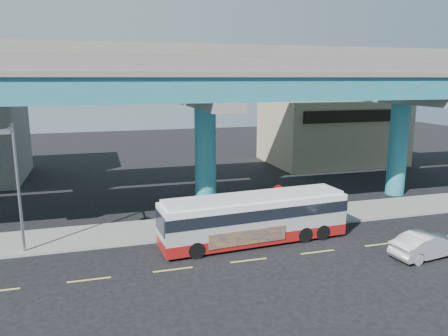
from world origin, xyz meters
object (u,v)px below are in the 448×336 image
object	(u,v)px
transit_bus	(255,217)
stop_sign	(278,196)
sedan	(427,245)
street_lamp	(15,170)

from	to	relation	value
transit_bus	stop_sign	world-z (taller)	transit_bus
transit_bus	sedan	distance (m)	9.28
transit_bus	sedan	size ratio (longest dim) A/B	2.60
transit_bus	street_lamp	bearing A→B (deg)	169.27
sedan	transit_bus	bearing A→B (deg)	51.94
stop_sign	street_lamp	bearing A→B (deg)	-154.76
transit_bus	sedan	xyz separation A→B (m)	(8.02, -4.59, -0.87)
transit_bus	stop_sign	bearing A→B (deg)	37.68
sedan	stop_sign	size ratio (longest dim) A/B	1.63
stop_sign	transit_bus	bearing A→B (deg)	-115.42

